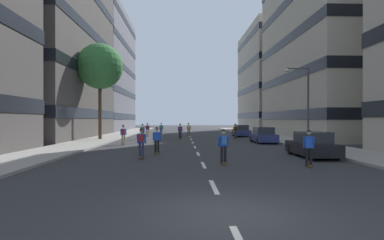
{
  "coord_description": "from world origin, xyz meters",
  "views": [
    {
      "loc": [
        -1.09,
        -7.52,
        2.28
      ],
      "look_at": [
        0.0,
        25.04,
        2.19
      ],
      "focal_mm": 29.29,
      "sensor_mm": 36.0,
      "label": 1
    }
  ],
  "objects_px": {
    "skater_2": "(141,141)",
    "skater_5": "(189,128)",
    "streetlamp_right": "(304,97)",
    "skater_7": "(224,144)",
    "street_tree_near": "(100,67)",
    "parked_car_near": "(241,131)",
    "skater_10": "(143,130)",
    "skater_1": "(157,139)",
    "skater_4": "(161,128)",
    "skater_9": "(235,130)",
    "skater_6": "(123,133)",
    "parked_car_far": "(312,145)",
    "skater_3": "(180,130)",
    "parked_car_mid": "(263,136)",
    "skater_0": "(147,129)",
    "skater_8": "(309,146)"
  },
  "relations": [
    {
      "from": "skater_2",
      "to": "skater_5",
      "type": "relative_size",
      "value": 1.0
    },
    {
      "from": "streetlamp_right",
      "to": "skater_7",
      "type": "distance_m",
      "value": 13.35
    },
    {
      "from": "street_tree_near",
      "to": "skater_2",
      "type": "bearing_deg",
      "value": -67.92
    },
    {
      "from": "parked_car_near",
      "to": "skater_10",
      "type": "height_order",
      "value": "skater_10"
    },
    {
      "from": "streetlamp_right",
      "to": "skater_1",
      "type": "distance_m",
      "value": 13.43
    },
    {
      "from": "skater_4",
      "to": "skater_9",
      "type": "distance_m",
      "value": 12.45
    },
    {
      "from": "skater_6",
      "to": "street_tree_near",
      "type": "bearing_deg",
      "value": 120.23
    },
    {
      "from": "streetlamp_right",
      "to": "parked_car_far",
      "type": "bearing_deg",
      "value": -108.16
    },
    {
      "from": "skater_3",
      "to": "skater_6",
      "type": "xyz_separation_m",
      "value": [
        -5.02,
        -7.87,
        0.0
      ]
    },
    {
      "from": "skater_7",
      "to": "skater_9",
      "type": "xyz_separation_m",
      "value": [
        4.06,
        19.95,
        0.0
      ]
    },
    {
      "from": "parked_car_mid",
      "to": "skater_0",
      "type": "bearing_deg",
      "value": 136.43
    },
    {
      "from": "parked_car_mid",
      "to": "streetlamp_right",
      "type": "height_order",
      "value": "streetlamp_right"
    },
    {
      "from": "streetlamp_right",
      "to": "skater_4",
      "type": "bearing_deg",
      "value": 125.6
    },
    {
      "from": "street_tree_near",
      "to": "skater_2",
      "type": "distance_m",
      "value": 18.73
    },
    {
      "from": "skater_3",
      "to": "skater_7",
      "type": "distance_m",
      "value": 20.16
    },
    {
      "from": "skater_5",
      "to": "skater_3",
      "type": "bearing_deg",
      "value": -99.3
    },
    {
      "from": "skater_8",
      "to": "skater_5",
      "type": "bearing_deg",
      "value": 100.57
    },
    {
      "from": "skater_4",
      "to": "skater_10",
      "type": "xyz_separation_m",
      "value": [
        -1.54,
        -8.79,
        0.0
      ]
    },
    {
      "from": "streetlamp_right",
      "to": "skater_7",
      "type": "height_order",
      "value": "streetlamp_right"
    },
    {
      "from": "parked_car_near",
      "to": "skater_1",
      "type": "distance_m",
      "value": 22.5
    },
    {
      "from": "skater_3",
      "to": "skater_5",
      "type": "relative_size",
      "value": 1.0
    },
    {
      "from": "parked_car_near",
      "to": "skater_1",
      "type": "relative_size",
      "value": 2.47
    },
    {
      "from": "skater_2",
      "to": "skater_10",
      "type": "height_order",
      "value": "same"
    },
    {
      "from": "parked_car_far",
      "to": "skater_4",
      "type": "distance_m",
      "value": 27.91
    },
    {
      "from": "street_tree_near",
      "to": "streetlamp_right",
      "type": "height_order",
      "value": "street_tree_near"
    },
    {
      "from": "skater_2",
      "to": "skater_9",
      "type": "distance_m",
      "value": 19.54
    },
    {
      "from": "parked_car_mid",
      "to": "skater_8",
      "type": "bearing_deg",
      "value": -96.56
    },
    {
      "from": "skater_4",
      "to": "skater_9",
      "type": "bearing_deg",
      "value": -43.23
    },
    {
      "from": "skater_9",
      "to": "skater_4",
      "type": "bearing_deg",
      "value": 136.77
    },
    {
      "from": "skater_1",
      "to": "skater_9",
      "type": "distance_m",
      "value": 17.1
    },
    {
      "from": "skater_4",
      "to": "skater_5",
      "type": "bearing_deg",
      "value": -23.45
    },
    {
      "from": "skater_0",
      "to": "skater_6",
      "type": "bearing_deg",
      "value": -92.8
    },
    {
      "from": "skater_0",
      "to": "skater_4",
      "type": "height_order",
      "value": "same"
    },
    {
      "from": "skater_4",
      "to": "skater_7",
      "type": "height_order",
      "value": "same"
    },
    {
      "from": "skater_9",
      "to": "skater_10",
      "type": "distance_m",
      "value": 10.61
    },
    {
      "from": "streetlamp_right",
      "to": "skater_10",
      "type": "distance_m",
      "value": 17.82
    },
    {
      "from": "skater_6",
      "to": "skater_10",
      "type": "distance_m",
      "value": 7.57
    },
    {
      "from": "parked_car_mid",
      "to": "skater_8",
      "type": "height_order",
      "value": "skater_8"
    },
    {
      "from": "parked_car_near",
      "to": "streetlamp_right",
      "type": "bearing_deg",
      "value": -80.84
    },
    {
      "from": "parked_car_mid",
      "to": "skater_10",
      "type": "relative_size",
      "value": 2.47
    },
    {
      "from": "skater_3",
      "to": "skater_6",
      "type": "distance_m",
      "value": 9.34
    },
    {
      "from": "skater_3",
      "to": "skater_8",
      "type": "height_order",
      "value": "same"
    },
    {
      "from": "parked_car_far",
      "to": "skater_4",
      "type": "relative_size",
      "value": 2.47
    },
    {
      "from": "skater_7",
      "to": "parked_car_far",
      "type": "bearing_deg",
      "value": 25.43
    },
    {
      "from": "skater_7",
      "to": "skater_8",
      "type": "distance_m",
      "value": 4.11
    },
    {
      "from": "skater_2",
      "to": "skater_3",
      "type": "distance_m",
      "value": 17.79
    },
    {
      "from": "skater_0",
      "to": "skater_8",
      "type": "xyz_separation_m",
      "value": [
        10.65,
        -26.71,
        -0.03
      ]
    },
    {
      "from": "street_tree_near",
      "to": "skater_4",
      "type": "xyz_separation_m",
      "value": [
        5.99,
        10.01,
        -6.98
      ]
    },
    {
      "from": "skater_8",
      "to": "skater_7",
      "type": "bearing_deg",
      "value": 166.45
    },
    {
      "from": "parked_car_mid",
      "to": "skater_5",
      "type": "xyz_separation_m",
      "value": [
        -6.9,
        12.85,
        0.32
      ]
    }
  ]
}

